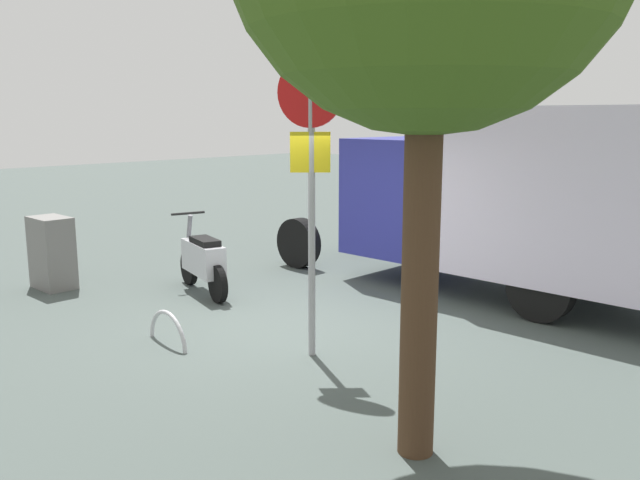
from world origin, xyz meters
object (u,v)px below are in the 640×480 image
box_truck_near (539,194)px  motorcycle (203,261)px  bike_rack_hoop (168,344)px  stop_sign (311,161)px  utility_cabinet (52,253)px

box_truck_near → motorcycle: (3.84, 3.23, -1.06)m
bike_rack_hoop → motorcycle: bearing=-46.9°
stop_sign → bike_rack_hoop: size_ratio=3.93×
motorcycle → stop_sign: stop_sign is taller
motorcycle → bike_rack_hoop: (-1.60, 1.71, -0.52)m
motorcycle → bike_rack_hoop: size_ratio=2.08×
stop_sign → utility_cabinet: size_ratio=2.91×
box_truck_near → bike_rack_hoop: box_truck_near is taller
stop_sign → utility_cabinet: stop_sign is taller
box_truck_near → motorcycle: bearing=40.3°
box_truck_near → utility_cabinet: bearing=38.9°
box_truck_near → bike_rack_hoop: bearing=65.9°
motorcycle → utility_cabinet: size_ratio=1.54×
bike_rack_hoop → utility_cabinet: bearing=-4.1°
stop_sign → bike_rack_hoop: stop_sign is taller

